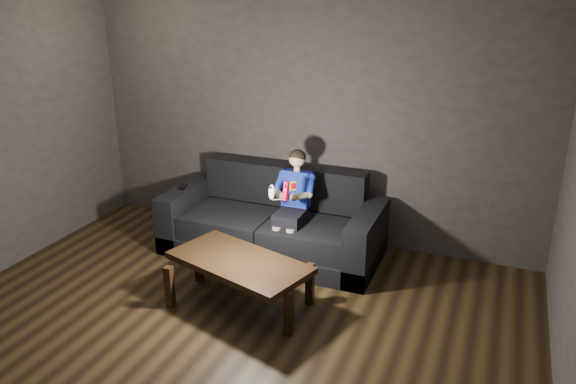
% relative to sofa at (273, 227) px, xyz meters
% --- Properties ---
extents(floor, '(5.00, 5.00, 0.00)m').
position_rel_sofa_xyz_m(floor, '(0.17, -1.93, -0.28)').
color(floor, black).
rests_on(floor, ground).
extents(back_wall, '(5.00, 0.04, 2.70)m').
position_rel_sofa_xyz_m(back_wall, '(0.17, 0.57, 1.07)').
color(back_wall, '#35312E').
rests_on(back_wall, ground).
extents(sofa, '(2.23, 0.96, 0.86)m').
position_rel_sofa_xyz_m(sofa, '(0.00, 0.00, 0.00)').
color(sofa, black).
rests_on(sofa, floor).
extents(child, '(0.41, 0.50, 1.00)m').
position_rel_sofa_xyz_m(child, '(0.25, -0.07, 0.41)').
color(child, black).
rests_on(child, sofa).
extents(wii_remote_red, '(0.06, 0.07, 0.18)m').
position_rel_sofa_xyz_m(wii_remote_red, '(0.33, -0.46, 0.61)').
color(wii_remote_red, red).
rests_on(wii_remote_red, child).
extents(nunchuk_white, '(0.08, 0.10, 0.15)m').
position_rel_sofa_xyz_m(nunchuk_white, '(0.19, -0.45, 0.57)').
color(nunchuk_white, white).
rests_on(nunchuk_white, child).
extents(wii_remote_black, '(0.07, 0.16, 0.03)m').
position_rel_sofa_xyz_m(wii_remote_black, '(-1.01, -0.08, 0.34)').
color(wii_remote_black, black).
rests_on(wii_remote_black, sofa).
extents(coffee_table, '(1.35, 0.95, 0.45)m').
position_rel_sofa_xyz_m(coffee_table, '(0.15, -1.08, 0.10)').
color(coffee_table, black).
rests_on(coffee_table, floor).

